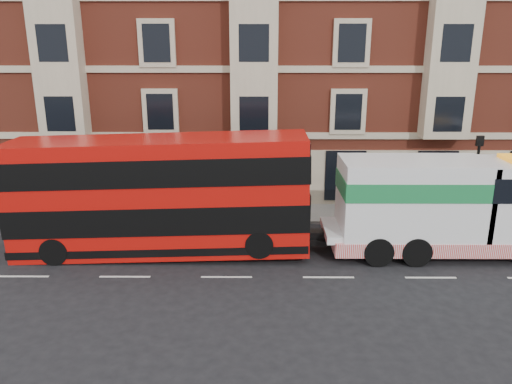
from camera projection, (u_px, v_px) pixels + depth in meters
ground at (227, 277)px, 19.55m from camera, size 120.00×120.00×0.00m
sidewalk at (235, 213)px, 26.71m from camera, size 90.00×3.00×0.15m
victorian_terrace at (247, 22)px, 31.03m from camera, size 45.00×12.00×20.40m
lamp_post_west at (113, 172)px, 24.76m from camera, size 0.35×0.15×4.35m
lamp_post_east at (476, 172)px, 24.64m from camera, size 0.35×0.15×4.35m
double_decker_bus at (160, 194)px, 21.11m from camera, size 12.49×2.87×5.06m
tow_truck at (444, 205)px, 21.16m from camera, size 10.00×2.96×4.17m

